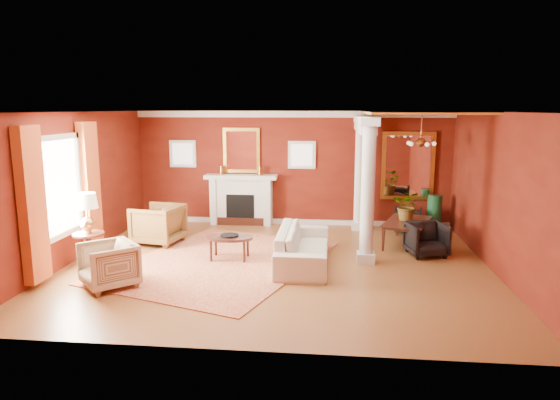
# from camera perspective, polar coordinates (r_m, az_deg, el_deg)

# --- Properties ---
(ground) EXTENTS (8.00, 8.00, 0.00)m
(ground) POSITION_cam_1_polar(r_m,az_deg,el_deg) (9.69, -0.31, -7.37)
(ground) COLOR brown
(ground) RESTS_ON ground
(room_shell) EXTENTS (8.04, 7.04, 2.92)m
(room_shell) POSITION_cam_1_polar(r_m,az_deg,el_deg) (9.28, -0.32, 4.58)
(room_shell) COLOR maroon
(room_shell) RESTS_ON ground
(fireplace) EXTENTS (1.85, 0.42, 1.29)m
(fireplace) POSITION_cam_1_polar(r_m,az_deg,el_deg) (12.91, -4.46, 0.06)
(fireplace) COLOR silver
(fireplace) RESTS_ON ground
(overmantel_mirror) EXTENTS (0.95, 0.07, 1.15)m
(overmantel_mirror) POSITION_cam_1_polar(r_m,az_deg,el_deg) (12.88, -4.42, 5.66)
(overmantel_mirror) COLOR gold
(overmantel_mirror) RESTS_ON fireplace
(flank_window_left) EXTENTS (0.70, 0.07, 0.70)m
(flank_window_left) POSITION_cam_1_polar(r_m,az_deg,el_deg) (13.26, -11.04, 5.21)
(flank_window_left) COLOR silver
(flank_window_left) RESTS_ON room_shell
(flank_window_right) EXTENTS (0.70, 0.07, 0.70)m
(flank_window_right) POSITION_cam_1_polar(r_m,az_deg,el_deg) (12.71, 2.51, 5.17)
(flank_window_right) COLOR silver
(flank_window_right) RESTS_ON room_shell
(left_window) EXTENTS (0.21, 2.55, 2.60)m
(left_window) POSITION_cam_1_polar(r_m,az_deg,el_deg) (9.99, -23.52, 0.70)
(left_window) COLOR white
(left_window) RESTS_ON room_shell
(column_front) EXTENTS (0.36, 0.36, 2.80)m
(column_front) POSITION_cam_1_polar(r_m,az_deg,el_deg) (9.62, 10.00, 1.09)
(column_front) COLOR silver
(column_front) RESTS_ON ground
(column_back) EXTENTS (0.36, 0.36, 2.80)m
(column_back) POSITION_cam_1_polar(r_m,az_deg,el_deg) (12.29, 9.14, 3.12)
(column_back) COLOR silver
(column_back) RESTS_ON ground
(header_beam) EXTENTS (0.30, 3.20, 0.32)m
(header_beam) POSITION_cam_1_polar(r_m,az_deg,el_deg) (11.10, 9.62, 8.51)
(header_beam) COLOR silver
(header_beam) RESTS_ON column_front
(amber_ceiling) EXTENTS (2.30, 3.40, 0.04)m
(amber_ceiling) POSITION_cam_1_polar(r_m,az_deg,el_deg) (11.08, 15.74, 9.57)
(amber_ceiling) COLOR #E99D44
(amber_ceiling) RESTS_ON room_shell
(dining_mirror) EXTENTS (1.30, 0.07, 1.70)m
(dining_mirror) POSITION_cam_1_polar(r_m,az_deg,el_deg) (12.85, 14.41, 3.79)
(dining_mirror) COLOR gold
(dining_mirror) RESTS_ON room_shell
(chandelier) EXTENTS (0.60, 0.62, 0.75)m
(chandelier) POSITION_cam_1_polar(r_m,az_deg,el_deg) (11.16, 15.79, 6.37)
(chandelier) COLOR #B67439
(chandelier) RESTS_ON room_shell
(crown_trim) EXTENTS (8.00, 0.08, 0.16)m
(crown_trim) POSITION_cam_1_polar(r_m,az_deg,el_deg) (12.67, 1.40, 9.78)
(crown_trim) COLOR silver
(crown_trim) RESTS_ON room_shell
(base_trim) EXTENTS (8.00, 0.08, 0.12)m
(base_trim) POSITION_cam_1_polar(r_m,az_deg,el_deg) (13.00, 1.35, -2.48)
(base_trim) COLOR silver
(base_trim) RESTS_ON ground
(rug) EXTENTS (4.60, 5.29, 0.02)m
(rug) POSITION_cam_1_polar(r_m,az_deg,el_deg) (9.90, -6.77, -7.00)
(rug) COLOR maroon
(rug) RESTS_ON ground
(sofa) EXTENTS (0.70, 2.40, 0.94)m
(sofa) POSITION_cam_1_polar(r_m,az_deg,el_deg) (9.62, 2.70, -4.60)
(sofa) COLOR beige
(sofa) RESTS_ON ground
(armchair_leopard) EXTENTS (1.05, 1.10, 0.97)m
(armchair_leopard) POSITION_cam_1_polar(r_m,az_deg,el_deg) (11.35, -13.77, -2.49)
(armchair_leopard) COLOR black
(armchair_leopard) RESTS_ON ground
(armchair_stripe) EXTENTS (1.12, 1.12, 0.84)m
(armchair_stripe) POSITION_cam_1_polar(r_m,az_deg,el_deg) (8.87, -19.00, -6.81)
(armchair_stripe) COLOR tan
(armchair_stripe) RESTS_ON ground
(coffee_table) EXTENTS (0.94, 0.94, 0.48)m
(coffee_table) POSITION_cam_1_polar(r_m,az_deg,el_deg) (9.93, -5.79, -4.40)
(coffee_table) COLOR black
(coffee_table) RESTS_ON ground
(coffee_book) EXTENTS (0.17, 0.02, 0.23)m
(coffee_book) POSITION_cam_1_polar(r_m,az_deg,el_deg) (9.88, -6.12, -3.53)
(coffee_book) COLOR black
(coffee_book) RESTS_ON coffee_table
(side_table) EXTENTS (0.57, 0.57, 1.43)m
(side_table) POSITION_cam_1_polar(r_m,az_deg,el_deg) (9.94, -21.17, -1.95)
(side_table) COLOR black
(side_table) RESTS_ON ground
(dining_table) EXTENTS (1.01, 1.62, 0.85)m
(dining_table) POSITION_cam_1_polar(r_m,az_deg,el_deg) (11.27, 14.44, -2.90)
(dining_table) COLOR black
(dining_table) RESTS_ON ground
(dining_chair_near) EXTENTS (0.86, 0.82, 0.75)m
(dining_chair_near) POSITION_cam_1_polar(r_m,az_deg,el_deg) (10.59, 16.43, -4.16)
(dining_chair_near) COLOR black
(dining_chair_near) RESTS_ON ground
(dining_chair_far) EXTENTS (0.73, 0.70, 0.65)m
(dining_chair_far) POSITION_cam_1_polar(r_m,az_deg,el_deg) (12.51, 14.38, -2.08)
(dining_chair_far) COLOR black
(dining_chair_far) RESTS_ON ground
(green_urn) EXTENTS (0.39, 0.39, 0.92)m
(green_urn) POSITION_cam_1_polar(r_m,az_deg,el_deg) (12.63, 17.19, -1.92)
(green_urn) COLOR #164525
(green_urn) RESTS_ON ground
(potted_plant) EXTENTS (0.78, 0.82, 0.52)m
(potted_plant) POSITION_cam_1_polar(r_m,az_deg,el_deg) (11.20, 14.44, 0.59)
(potted_plant) COLOR #26591E
(potted_plant) RESTS_ON dining_table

